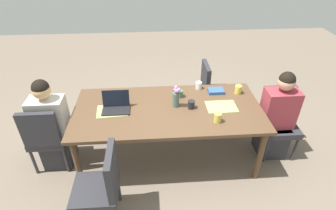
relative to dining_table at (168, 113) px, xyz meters
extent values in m
plane|color=#756656|center=(0.00, 0.00, -0.69)|extent=(10.00, 10.00, 0.00)
cube|color=brown|center=(0.00, 0.00, 0.05)|extent=(2.23, 1.06, 0.04)
cylinder|color=brown|center=(-1.03, -0.45, -0.33)|extent=(0.07, 0.07, 0.72)
cylinder|color=brown|center=(1.03, -0.45, -0.33)|extent=(0.07, 0.07, 0.72)
cylinder|color=brown|center=(-1.03, 0.45, -0.33)|extent=(0.07, 0.07, 0.72)
cylinder|color=brown|center=(1.03, 0.45, -0.33)|extent=(0.07, 0.07, 0.72)
cube|color=#2D2D33|center=(1.43, -0.01, -0.28)|extent=(0.44, 0.44, 0.08)
cube|color=#2D2D33|center=(1.43, 0.18, -0.01)|extent=(0.42, 0.06, 0.45)
cylinder|color=#333338|center=(1.62, -0.20, -0.50)|extent=(0.04, 0.04, 0.37)
cylinder|color=#333338|center=(1.24, -0.20, -0.50)|extent=(0.04, 0.04, 0.37)
cylinder|color=#333338|center=(1.62, 0.18, -0.50)|extent=(0.04, 0.04, 0.37)
cylinder|color=#333338|center=(1.24, 0.18, -0.50)|extent=(0.04, 0.04, 0.37)
cube|color=#2D2D33|center=(1.37, -0.01, -0.46)|extent=(0.34, 0.36, 0.45)
cube|color=#93333D|center=(1.37, -0.01, 0.01)|extent=(0.40, 0.24, 0.50)
sphere|color=tan|center=(1.37, -0.01, 0.38)|extent=(0.20, 0.20, 0.20)
sphere|color=black|center=(1.37, -0.01, 0.41)|extent=(0.19, 0.19, 0.19)
cube|color=#2D2D33|center=(-1.45, 0.00, -0.28)|extent=(0.44, 0.44, 0.08)
cube|color=#2D2D33|center=(-1.45, -0.19, -0.01)|extent=(0.42, 0.06, 0.45)
cylinder|color=#333338|center=(-1.64, 0.19, -0.50)|extent=(0.04, 0.04, 0.37)
cylinder|color=#333338|center=(-1.26, 0.19, -0.50)|extent=(0.04, 0.04, 0.37)
cylinder|color=#333338|center=(-1.64, -0.19, -0.50)|extent=(0.04, 0.04, 0.37)
cylinder|color=#333338|center=(-1.26, -0.19, -0.50)|extent=(0.04, 0.04, 0.37)
cube|color=#2D2D33|center=(-1.39, 0.00, -0.46)|extent=(0.34, 0.36, 0.45)
cube|color=#B7B2A8|center=(-1.39, 0.00, 0.01)|extent=(0.40, 0.24, 0.50)
sphere|color=tan|center=(-1.39, 0.00, 0.38)|extent=(0.20, 0.20, 0.20)
sphere|color=black|center=(-1.39, 0.00, 0.41)|extent=(0.19, 0.19, 0.19)
cube|color=#2D2D33|center=(0.81, 0.86, -0.28)|extent=(0.44, 0.44, 0.08)
cube|color=#2D2D33|center=(0.62, 0.86, -0.01)|extent=(0.06, 0.42, 0.45)
cylinder|color=#333338|center=(1.00, 1.05, -0.50)|extent=(0.04, 0.04, 0.37)
cylinder|color=#333338|center=(1.00, 0.67, -0.50)|extent=(0.04, 0.04, 0.37)
cylinder|color=#333338|center=(0.62, 1.05, -0.50)|extent=(0.04, 0.04, 0.37)
cylinder|color=#333338|center=(0.62, 0.67, -0.50)|extent=(0.04, 0.04, 0.37)
cube|color=#2D2D33|center=(-0.77, -0.86, -0.28)|extent=(0.44, 0.44, 0.08)
cube|color=#2D2D33|center=(-0.58, -0.86, -0.01)|extent=(0.06, 0.42, 0.45)
cylinder|color=#333338|center=(-0.96, -0.67, -0.50)|extent=(0.04, 0.04, 0.37)
cylinder|color=#333338|center=(-0.58, -0.67, -0.50)|extent=(0.04, 0.04, 0.37)
cylinder|color=#4C6B60|center=(0.10, 0.05, 0.16)|extent=(0.08, 0.08, 0.18)
sphere|color=#B27AC6|center=(0.12, 0.04, 0.29)|extent=(0.06, 0.06, 0.06)
cylinder|color=#477A3D|center=(0.12, 0.04, 0.27)|extent=(0.01, 0.01, 0.04)
sphere|color=#B27AC6|center=(0.10, 0.05, 0.32)|extent=(0.04, 0.04, 0.04)
cylinder|color=#477A3D|center=(0.10, 0.05, 0.29)|extent=(0.01, 0.01, 0.07)
sphere|color=#B27AC6|center=(0.09, 0.05, 0.30)|extent=(0.05, 0.05, 0.05)
cylinder|color=#477A3D|center=(0.09, 0.05, 0.27)|extent=(0.01, 0.01, 0.05)
sphere|color=#B27AC6|center=(0.11, 0.02, 0.30)|extent=(0.05, 0.05, 0.05)
cylinder|color=#477A3D|center=(0.11, 0.02, 0.27)|extent=(0.01, 0.01, 0.05)
cube|color=#9EBC66|center=(0.64, -0.01, 0.07)|extent=(0.36, 0.26, 0.00)
cube|color=#9EBC66|center=(-0.65, 0.00, 0.07)|extent=(0.38, 0.28, 0.00)
cube|color=black|center=(-0.61, 0.00, 0.08)|extent=(0.32, 0.22, 0.02)
cube|color=black|center=(-0.61, 0.09, 0.19)|extent=(0.31, 0.05, 0.20)
cylinder|color=#47704C|center=(0.17, 0.25, 0.11)|extent=(0.09, 0.09, 0.09)
cylinder|color=#DBC64C|center=(0.92, 0.29, 0.12)|extent=(0.09, 0.09, 0.11)
cylinder|color=white|center=(0.44, 0.44, 0.12)|extent=(0.08, 0.08, 0.09)
cylinder|color=#232328|center=(0.27, -0.01, 0.12)|extent=(0.08, 0.08, 0.10)
cylinder|color=#DBC64C|center=(0.53, -0.29, 0.12)|extent=(0.08, 0.08, 0.11)
cube|color=#335693|center=(0.65, 0.32, 0.09)|extent=(0.20, 0.14, 0.04)
camera|label=1|loc=(-0.19, -2.62, 1.89)|focal=28.81mm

